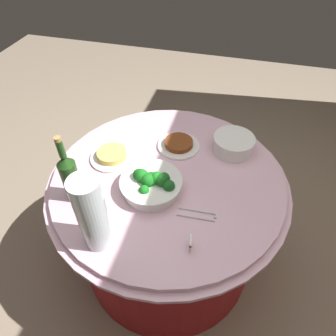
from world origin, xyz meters
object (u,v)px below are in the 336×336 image
object	(u,v)px
broccoli_bowl	(152,183)
plate_stack	(233,144)
serving_tongs	(198,214)
label_placard_front	(190,243)
decorative_fruit_vase	(93,218)
food_plate_stir_fry	(178,144)
food_plate_noodles	(112,156)
wine_bottle	(70,176)

from	to	relation	value
broccoli_bowl	plate_stack	xyz separation A→B (m)	(-0.37, 0.32, -0.00)
serving_tongs	label_placard_front	world-z (taller)	label_placard_front
decorative_fruit_vase	food_plate_stir_fry	bearing A→B (deg)	165.08
label_placard_front	plate_stack	bearing A→B (deg)	171.21
decorative_fruit_vase	broccoli_bowl	bearing A→B (deg)	157.93
food_plate_noodles	label_placard_front	size ratio (longest dim) A/B	4.00
food_plate_stir_fry	wine_bottle	bearing A→B (deg)	-38.86
serving_tongs	plate_stack	bearing A→B (deg)	168.32
wine_bottle	label_placard_front	size ratio (longest dim) A/B	6.11
wine_bottle	food_plate_noodles	size ratio (longest dim) A/B	1.53
decorative_fruit_vase	label_placard_front	bearing A→B (deg)	99.64
food_plate_noodles	serving_tongs	bearing A→B (deg)	63.95
wine_bottle	food_plate_stir_fry	bearing A→B (deg)	141.14
serving_tongs	food_plate_noodles	distance (m)	0.54
broccoli_bowl	serving_tongs	distance (m)	0.25
plate_stack	food_plate_noodles	distance (m)	0.62
wine_bottle	food_plate_noodles	world-z (taller)	wine_bottle
broccoli_bowl	serving_tongs	xyz separation A→B (m)	(0.08, 0.23, -0.04)
broccoli_bowl	food_plate_stir_fry	bearing A→B (deg)	172.19
wine_bottle	food_plate_stir_fry	size ratio (longest dim) A/B	1.53
food_plate_stir_fry	label_placard_front	distance (m)	0.60
broccoli_bowl	food_plate_noodles	distance (m)	0.30
serving_tongs	label_placard_front	xyz separation A→B (m)	(0.16, -0.00, 0.03)
plate_stack	label_placard_front	distance (m)	0.62
wine_bottle	label_placard_front	world-z (taller)	wine_bottle
broccoli_bowl	decorative_fruit_vase	world-z (taller)	decorative_fruit_vase
serving_tongs	food_plate_noodles	bearing A→B (deg)	-116.05
broccoli_bowl	food_plate_noodles	size ratio (longest dim) A/B	1.27
serving_tongs	label_placard_front	distance (m)	0.16
plate_stack	serving_tongs	distance (m)	0.47
serving_tongs	food_plate_stir_fry	xyz separation A→B (m)	(-0.41, -0.18, 0.01)
plate_stack	label_placard_front	bearing A→B (deg)	-8.79
food_plate_noodles	food_plate_stir_fry	bearing A→B (deg)	119.92
plate_stack	food_plate_noodles	bearing A→B (deg)	-69.15
broccoli_bowl	food_plate_noodles	xyz separation A→B (m)	(-0.15, -0.25, -0.03)
serving_tongs	food_plate_noodles	xyz separation A→B (m)	(-0.24, -0.48, 0.01)
food_plate_noodles	label_placard_front	world-z (taller)	label_placard_front
plate_stack	food_plate_stir_fry	xyz separation A→B (m)	(0.05, -0.28, -0.02)
broccoli_bowl	label_placard_front	distance (m)	0.33
food_plate_noodles	decorative_fruit_vase	bearing A→B (deg)	16.30
broccoli_bowl	plate_stack	distance (m)	0.49
food_plate_noodles	label_placard_front	bearing A→B (deg)	50.79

